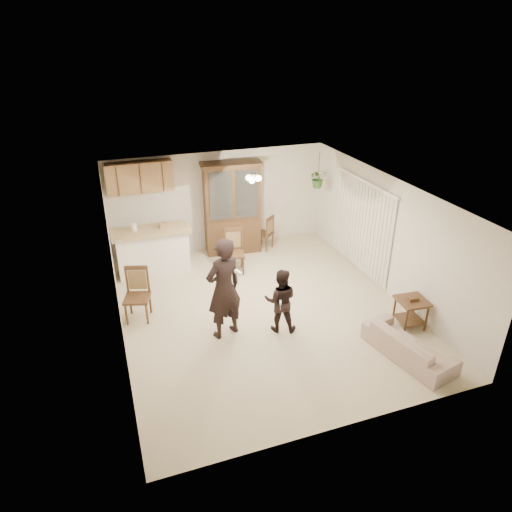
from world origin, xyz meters
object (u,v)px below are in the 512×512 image
object	(u,v)px
child	(280,298)
chair_hutch_left	(234,260)
adult	(224,292)
china_hutch	(232,209)
chair_bar	(138,306)
side_table	(410,313)
sofa	(410,339)
chair_hutch_right	(264,239)

from	to	relation	value
child	chair_hutch_left	bearing A→B (deg)	-64.23
adult	china_hutch	distance (m)	3.61
chair_bar	side_table	bearing A→B (deg)	-5.49
sofa	china_hutch	xyz separation A→B (m)	(-1.64, 5.09, 0.77)
china_hutch	chair_bar	size ratio (longest dim) A/B	2.16
china_hutch	chair_hutch_left	size ratio (longest dim) A/B	2.23
side_table	adult	bearing A→B (deg)	164.62
adult	chair_hutch_right	bearing A→B (deg)	-139.63
sofa	child	size ratio (longest dim) A/B	1.39
sofa	chair_hutch_right	distance (m)	5.03
adult	child	xyz separation A→B (m)	(1.02, -0.19, -0.22)
adult	chair_hutch_left	size ratio (longest dim) A/B	1.74
child	sofa	bearing A→B (deg)	162.55
chair_bar	child	bearing A→B (deg)	-9.77
sofa	china_hutch	distance (m)	5.41
sofa	chair_bar	xyz separation A→B (m)	(-4.27, 2.73, -0.07)
china_hutch	chair_bar	world-z (taller)	china_hutch
side_table	chair_hutch_right	distance (m)	4.43
chair_bar	chair_hutch_right	size ratio (longest dim) A/B	1.17
china_hutch	chair_hutch_right	xyz separation A→B (m)	(0.80, -0.14, -0.88)
side_table	chair_hutch_left	bearing A→B (deg)	127.93
adult	chair_hutch_left	world-z (taller)	adult
china_hutch	chair_hutch_left	world-z (taller)	china_hutch
chair_bar	chair_hutch_right	world-z (taller)	chair_bar
chair_bar	china_hutch	bearing A→B (deg)	58.61
chair_bar	chair_hutch_right	distance (m)	4.09
adult	chair_bar	bearing A→B (deg)	-53.99
chair_hutch_right	side_table	bearing A→B (deg)	67.72
sofa	side_table	world-z (taller)	sofa
adult	chair_hutch_right	size ratio (longest dim) A/B	1.98
sofa	adult	xyz separation A→B (m)	(-2.81, 1.69, 0.53)
adult	chair_bar	size ratio (longest dim) A/B	1.69
side_table	chair_hutch_right	size ratio (longest dim) A/B	0.72
sofa	chair_hutch_right	bearing A→B (deg)	-2.44
chair_bar	chair_hutch_right	bearing A→B (deg)	49.71
chair_hutch_left	chair_hutch_right	size ratio (longest dim) A/B	1.14
adult	child	bearing A→B (deg)	150.62
adult	sofa	bearing A→B (deg)	130.36
china_hutch	chair_hutch_left	distance (m)	1.43
side_table	chair_hutch_left	xyz separation A→B (m)	(-2.51, 3.22, -0.01)
sofa	china_hutch	bearing A→B (deg)	5.74
sofa	adult	distance (m)	3.32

